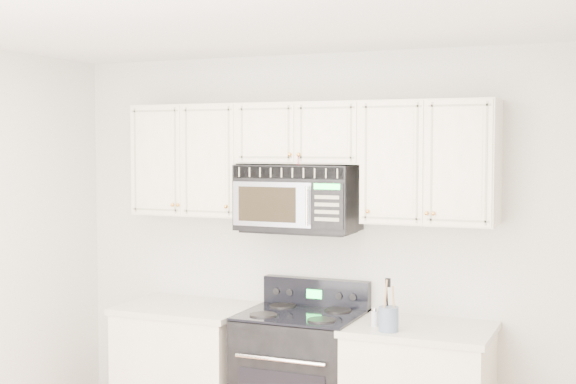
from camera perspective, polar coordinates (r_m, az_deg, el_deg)
The scene contains 8 objects.
room at distance 3.81m, azimuth -7.65°, elevation -7.27°, with size 3.51×3.51×2.61m.
base_cabinet_left at distance 5.61m, azimuth -7.18°, elevation -12.93°, with size 0.86×0.65×0.92m.
range at distance 5.25m, azimuth 0.96°, elevation -13.41°, with size 0.73×0.67×1.11m.
upper_cabinets at distance 5.17m, azimuth 1.22°, elevation 2.63°, with size 2.44×0.37×0.75m.
microwave at distance 5.17m, azimuth 0.73°, elevation -0.39°, with size 0.76×0.43×0.42m.
utensil_crock at distance 4.73m, azimuth 7.16°, elevation -8.90°, with size 0.11×0.11×0.31m.
shaker_salt at distance 4.85m, azimuth 6.18°, elevation -8.82°, with size 0.05×0.05×0.11m.
shaker_pepper at distance 4.89m, azimuth 6.99°, elevation -8.85°, with size 0.04×0.04×0.09m.
Camera 1 is at (1.90, -3.22, 2.00)m, focal length 50.00 mm.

